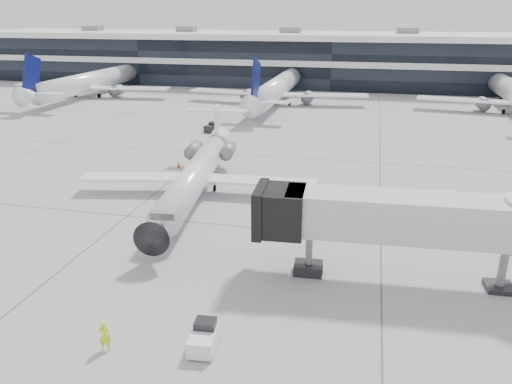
% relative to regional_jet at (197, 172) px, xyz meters
% --- Properties ---
extents(ground, '(220.00, 220.00, 0.00)m').
position_rel_regional_jet_xyz_m(ground, '(6.08, -6.14, -2.10)').
color(ground, '#949497').
rests_on(ground, ground).
extents(terminal, '(170.00, 22.00, 10.00)m').
position_rel_regional_jet_xyz_m(terminal, '(6.08, 75.86, 2.90)').
color(terminal, black).
rests_on(terminal, ground).
extents(bg_jet_left, '(32.00, 40.00, 9.60)m').
position_rel_regional_jet_xyz_m(bg_jet_left, '(-38.92, 48.86, -2.10)').
color(bg_jet_left, white).
rests_on(bg_jet_left, ground).
extents(bg_jet_center, '(32.00, 40.00, 9.60)m').
position_rel_regional_jet_xyz_m(bg_jet_center, '(-1.92, 48.86, -2.10)').
color(bg_jet_center, white).
rests_on(bg_jet_center, ground).
extents(regional_jet, '(21.36, 26.67, 6.16)m').
position_rel_regional_jet_xyz_m(regional_jet, '(0.00, 0.00, 0.00)').
color(regional_jet, white).
rests_on(regional_jet, ground).
extents(jet_bridge, '(17.83, 4.42, 5.73)m').
position_rel_regional_jet_xyz_m(jet_bridge, '(18.03, -11.84, 2.07)').
color(jet_bridge, '#B0B2B5').
rests_on(jet_bridge, ground).
extents(ramp_worker, '(0.67, 0.53, 1.61)m').
position_rel_regional_jet_xyz_m(ramp_worker, '(2.92, -22.00, -1.30)').
color(ramp_worker, '#D2FF1A').
rests_on(ramp_worker, ground).
extents(baggage_tug, '(1.39, 2.16, 1.31)m').
position_rel_regional_jet_xyz_m(baggage_tug, '(7.56, -20.78, -1.51)').
color(baggage_tug, white).
rests_on(baggage_tug, ground).
extents(traffic_cone, '(0.52, 0.52, 0.62)m').
position_rel_regional_jet_xyz_m(traffic_cone, '(-4.78, 7.39, -1.81)').
color(traffic_cone, '#F6430C').
rests_on(traffic_cone, ground).
extents(far_tug, '(1.80, 2.33, 1.30)m').
position_rel_regional_jet_xyz_m(far_tug, '(-6.49, 24.21, -1.52)').
color(far_tug, black).
rests_on(far_tug, ground).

